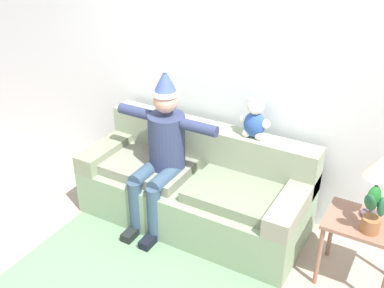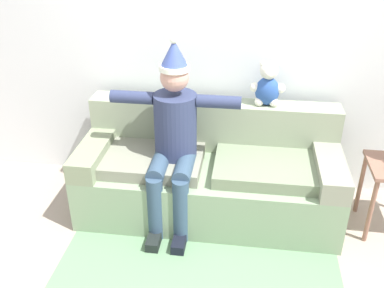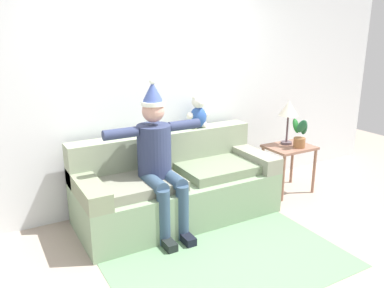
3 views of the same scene
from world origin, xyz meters
name	(u,v)px [view 3 (image 3 of 3)]	position (x,y,z in m)	size (l,w,h in m)	color
ground_plane	(229,261)	(0.00, 0.00, 0.00)	(10.00, 10.00, 0.00)	#A59485
back_wall	(153,87)	(0.00, 1.55, 1.35)	(7.00, 0.10, 2.70)	silver
couch	(176,186)	(0.00, 1.03, 0.34)	(2.13, 0.89, 0.89)	gray
person_seated	(158,156)	(-0.27, 0.86, 0.78)	(1.02, 0.77, 1.53)	navy
teddy_bear	(198,113)	(0.44, 1.30, 1.06)	(0.29, 0.17, 0.38)	#2A509C
side_table	(289,154)	(1.53, 0.93, 0.50)	(0.56, 0.45, 0.60)	#8B604E
table_lamp	(289,110)	(1.56, 1.02, 1.02)	(0.24, 0.24, 0.54)	#4F4149
potted_plant	(300,133)	(1.59, 0.83, 0.77)	(0.18, 0.27, 0.38)	#945F38
area_rug	(231,262)	(0.00, -0.02, 0.00)	(2.07, 1.32, 0.01)	#648C64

